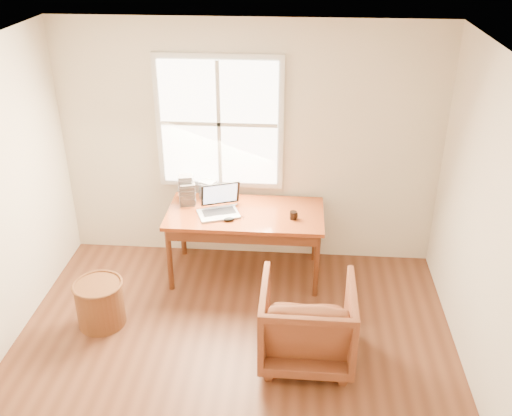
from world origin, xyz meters
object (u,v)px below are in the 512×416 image
Objects in this scene: desk at (245,214)px; laptop at (218,201)px; armchair at (307,322)px; coffee_mug at (293,215)px; wicker_stool at (100,304)px; cd_stack_a at (187,188)px.

laptop is at bearing -161.99° from desk.
desk is 1.96× the size of armchair.
coffee_mug is at bearing -22.54° from laptop.
coffee_mug is at bearing 25.23° from wicker_stool.
wicker_stool is 1.02× the size of laptop.
desk is at bearing -20.04° from cd_stack_a.
coffee_mug is (1.77, 0.83, 0.57)m from wicker_stool.
laptop is at bearing -40.17° from cd_stack_a.
wicker_stool is at bearing -118.40° from cd_stack_a.
wicker_stool is at bearing -8.35° from armchair.
laptop is at bearing -175.20° from coffee_mug.
coffee_mug is (-0.15, 1.13, 0.42)m from armchair.
coffee_mug is (0.76, -0.02, -0.11)m from laptop.
wicker_stool is at bearing -143.65° from desk.
armchair is at bearing -48.76° from cd_stack_a.
armchair is at bearing -62.39° from desk.
cd_stack_a is at bearing 118.91° from laptop.
armchair is 1.21m from coffee_mug.
wicker_stool is (-1.93, 0.30, -0.15)m from armchair.
armchair is (0.65, -1.24, -0.36)m from desk.
armchair is 1.85× the size of wicker_stool.
laptop reaches higher than wicker_stool.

